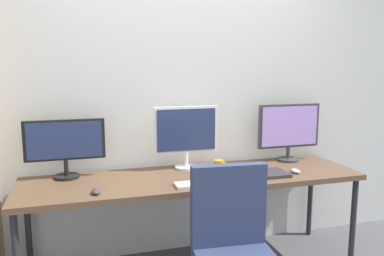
% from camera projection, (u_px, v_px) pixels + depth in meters
% --- Properties ---
extents(wall_back, '(4.89, 0.10, 2.60)m').
position_uv_depth(wall_back, '(179.00, 96.00, 3.18)').
color(wall_back, silver).
rests_on(wall_back, ground_plane).
extents(desk, '(2.49, 0.68, 0.74)m').
position_uv_depth(desk, '(194.00, 182.00, 2.88)').
color(desk, brown).
rests_on(desk, ground_plane).
extents(monitor_left, '(0.56, 0.18, 0.43)m').
position_uv_depth(monitor_left, '(65.00, 144.00, 2.79)').
color(monitor_left, black).
rests_on(monitor_left, desk).
extents(monitor_center, '(0.51, 0.18, 0.49)m').
position_uv_depth(monitor_center, '(186.00, 134.00, 3.03)').
color(monitor_center, silver).
rests_on(monitor_center, desk).
extents(monitor_right, '(0.55, 0.18, 0.48)m').
position_uv_depth(monitor_right, '(289.00, 129.00, 3.28)').
color(monitor_right, '#38383D').
rests_on(monitor_right, desk).
extents(keyboard_main, '(0.39, 0.13, 0.02)m').
position_uv_depth(keyboard_main, '(204.00, 184.00, 2.66)').
color(keyboard_main, silver).
rests_on(keyboard_main, desk).
extents(mouse_left_side, '(0.06, 0.10, 0.03)m').
position_uv_depth(mouse_left_side, '(295.00, 171.00, 2.95)').
color(mouse_left_side, silver).
rests_on(mouse_left_side, desk).
extents(mouse_right_side, '(0.06, 0.10, 0.03)m').
position_uv_depth(mouse_right_side, '(96.00, 191.00, 2.48)').
color(mouse_right_side, '#38383D').
rests_on(mouse_right_side, desk).
extents(laptop_closed, '(0.32, 0.22, 0.02)m').
position_uv_depth(laptop_closed, '(266.00, 174.00, 2.88)').
color(laptop_closed, '#2D2D2D').
rests_on(laptop_closed, desk).
extents(coffee_mug, '(0.11, 0.08, 0.09)m').
position_uv_depth(coffee_mug, '(219.00, 166.00, 2.98)').
color(coffee_mug, orange).
rests_on(coffee_mug, desk).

